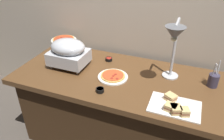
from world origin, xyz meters
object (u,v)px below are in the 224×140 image
Objects in this scene: pizza_plate_front at (113,76)px; sauce_cup_far at (100,90)px; pizza_plate_center at (64,41)px; sandwich_platter at (175,106)px; sauce_cup_near at (109,59)px; utensil_holder at (213,80)px; heat_lamp at (174,39)px; chafing_dish at (69,52)px.

sauce_cup_far reaches higher than pizza_plate_front.
pizza_plate_center is 0.73× the size of sandwich_platter.
pizza_plate_center is 3.86× the size of sauce_cup_near.
pizza_plate_front is 0.83m from utensil_holder.
sauce_cup_near is at bearing -4.44° from pizza_plate_center.
sandwich_platter is 0.58m from sauce_cup_far.
pizza_plate_center reaches higher than sandwich_platter.
pizza_plate_front is at bearing 85.22° from sauce_cup_far.
sandwich_platter is (0.10, -0.27, -0.40)m from heat_lamp.
pizza_plate_center is 0.55m from sauce_cup_near.
heat_lamp reaches higher than chafing_dish.
chafing_dish reaches higher than sauce_cup_far.
chafing_dish is at bearing 147.87° from sauce_cup_far.
pizza_plate_front is at bearing -24.96° from pizza_plate_center.
heat_lamp reaches higher than sauce_cup_far.
pizza_plate_front is 4.00× the size of sauce_cup_far.
sandwich_platter is at bearing -21.87° from pizza_plate_front.
chafing_dish is at bearing 174.92° from pizza_plate_front.
sandwich_platter is at bearing -70.83° from heat_lamp.
utensil_holder reaches higher than sauce_cup_near.
pizza_plate_front is at bearing -167.73° from utensil_holder.
utensil_holder is at bearing 20.06° from heat_lamp.
chafing_dish is 1.29× the size of pizza_plate_center.
pizza_plate_center is at bearing 129.41° from chafing_dish.
heat_lamp is 0.69m from sauce_cup_far.
utensil_holder is (1.27, 0.14, -0.09)m from chafing_dish.
pizza_plate_front is 0.99× the size of pizza_plate_center.
chafing_dish is at bearing -179.42° from heat_lamp.
sauce_cup_far is (-0.02, -0.23, 0.01)m from pizza_plate_front.
sauce_cup_far is at bearing -149.61° from heat_lamp.
chafing_dish is 1.30× the size of pizza_plate_front.
pizza_plate_front is 1.15× the size of utensil_holder.
pizza_plate_center is at bearing 140.29° from sauce_cup_far.
heat_lamp is at bearing -13.17° from pizza_plate_center.
pizza_plate_center is 0.87m from sauce_cup_far.
sauce_cup_near is (-0.15, 0.28, 0.00)m from pizza_plate_front.
utensil_holder reaches higher than pizza_plate_center.
sandwich_platter is at bearing -23.59° from pizza_plate_center.
pizza_plate_front is at bearing -173.87° from heat_lamp.
pizza_plate_front is 3.83× the size of sauce_cup_near.
pizza_plate_center is (-0.69, 0.32, 0.10)m from pizza_plate_front.
chafing_dish is 0.41m from sauce_cup_near.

